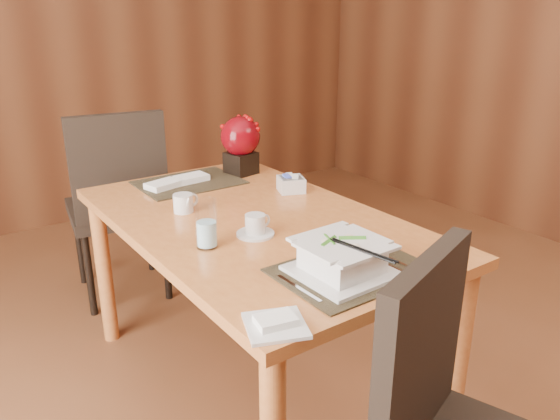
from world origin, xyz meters
TOP-DOWN VIEW (x-y plane):
  - back_wall at (0.00, 3.00)m, footprint 5.00×0.02m
  - dining_table at (0.00, 0.60)m, footprint 0.90×1.50m
  - placemat_near at (0.00, 0.05)m, footprint 0.45×0.33m
  - placemat_far at (0.00, 1.15)m, footprint 0.45×0.33m
  - soup_setting at (-0.04, 0.05)m, footprint 0.27×0.27m
  - coffee_cup at (-0.09, 0.46)m, footprint 0.13×0.13m
  - water_glass at (-0.27, 0.47)m, footprint 0.09×0.09m
  - creamer_jug at (-0.19, 0.82)m, footprint 0.11×0.11m
  - sugar_caddy at (0.31, 0.78)m, footprint 0.14×0.14m
  - berry_decor at (0.28, 1.15)m, footprint 0.19×0.19m
  - napkins_far at (-0.05, 1.15)m, footprint 0.31×0.14m
  - bread_plate at (-0.37, -0.07)m, footprint 0.19×0.19m
  - far_chair at (-0.18, 1.63)m, footprint 0.55×0.56m

SIDE VIEW (x-z plane):
  - far_chair at x=-0.18m, z-range 0.07..1.10m
  - dining_table at x=0.00m, z-range 0.28..1.03m
  - placemat_near at x=0.00m, z-range 0.75..0.76m
  - placemat_far at x=0.00m, z-range 0.75..0.76m
  - bread_plate at x=-0.37m, z-range 0.75..0.76m
  - napkins_far at x=-0.05m, z-range 0.76..0.78m
  - sugar_caddy at x=0.31m, z-range 0.75..0.81m
  - coffee_cup at x=-0.09m, z-range 0.74..0.82m
  - creamer_jug at x=-0.19m, z-range 0.75..0.82m
  - soup_setting at x=-0.04m, z-range 0.75..0.86m
  - water_glass at x=-0.27m, z-range 0.75..0.92m
  - berry_decor at x=0.28m, z-range 0.77..1.05m
  - back_wall at x=0.00m, z-range 0.00..2.80m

